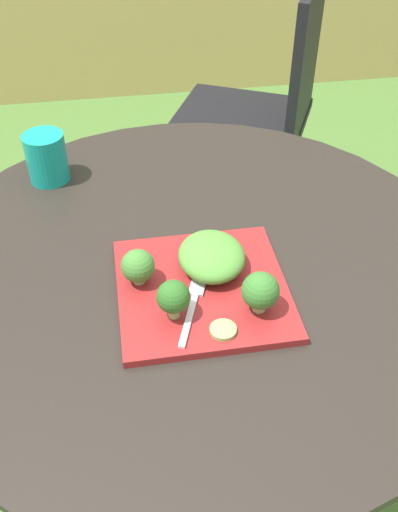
% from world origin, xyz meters
% --- Properties ---
extents(ground_plane, '(12.00, 12.00, 0.00)m').
position_xyz_m(ground_plane, '(0.00, 0.00, 0.00)').
color(ground_plane, '#4C7533').
extents(patio_table, '(1.00, 1.00, 0.70)m').
position_xyz_m(patio_table, '(0.00, 0.00, 0.48)').
color(patio_table, '#28231E').
rests_on(patio_table, ground_plane).
extents(patio_chair, '(0.59, 0.59, 0.90)m').
position_xyz_m(patio_chair, '(0.39, 0.95, 0.53)').
color(patio_chair, black).
rests_on(patio_chair, ground_plane).
extents(salad_plate, '(0.28, 0.28, 0.01)m').
position_xyz_m(salad_plate, '(0.00, -0.09, 0.71)').
color(salad_plate, maroon).
rests_on(salad_plate, patio_table).
extents(drinking_glass, '(0.08, 0.08, 0.10)m').
position_xyz_m(drinking_glass, '(-0.26, 0.30, 0.75)').
color(drinking_glass, '#149989').
rests_on(drinking_glass, patio_table).
extents(fork, '(0.07, 0.15, 0.00)m').
position_xyz_m(fork, '(-0.02, -0.13, 0.72)').
color(fork, silver).
rests_on(fork, salad_plate).
extents(lettuce_mound, '(0.11, 0.13, 0.05)m').
position_xyz_m(lettuce_mound, '(0.02, -0.05, 0.74)').
color(lettuce_mound, '#519338').
rests_on(lettuce_mound, salad_plate).
extents(broccoli_floret_0, '(0.05, 0.05, 0.07)m').
position_xyz_m(broccoli_floret_0, '(-0.05, -0.15, 0.76)').
color(broccoli_floret_0, '#99B770').
rests_on(broccoli_floret_0, salad_plate).
extents(broccoli_floret_1, '(0.06, 0.06, 0.07)m').
position_xyz_m(broccoli_floret_1, '(0.08, -0.16, 0.76)').
color(broccoli_floret_1, '#99B770').
rests_on(broccoli_floret_1, salad_plate).
extents(broccoli_floret_2, '(0.06, 0.06, 0.06)m').
position_xyz_m(broccoli_floret_2, '(-0.10, -0.06, 0.75)').
color(broccoli_floret_2, '#99B770').
rests_on(broccoli_floret_2, salad_plate).
extents(cucumber_slice_0, '(0.04, 0.04, 0.01)m').
position_xyz_m(cucumber_slice_0, '(0.01, -0.19, 0.72)').
color(cucumber_slice_0, '#8EB766').
rests_on(cucumber_slice_0, salad_plate).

